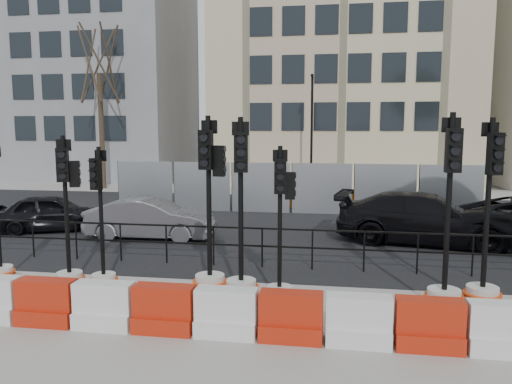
% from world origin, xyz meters
% --- Properties ---
extents(ground, '(120.00, 120.00, 0.00)m').
position_xyz_m(ground, '(0.00, 0.00, 0.00)').
color(ground, '#51514C').
rests_on(ground, ground).
extents(sidewalk_near, '(40.00, 6.00, 0.02)m').
position_xyz_m(sidewalk_near, '(0.00, -3.00, 0.01)').
color(sidewalk_near, gray).
rests_on(sidewalk_near, ground).
extents(road, '(40.00, 14.00, 0.03)m').
position_xyz_m(road, '(0.00, 7.00, 0.01)').
color(road, black).
rests_on(road, ground).
extents(sidewalk_far, '(40.00, 4.00, 0.02)m').
position_xyz_m(sidewalk_far, '(0.00, 16.00, 0.01)').
color(sidewalk_far, gray).
rests_on(sidewalk_far, ground).
extents(building_grey, '(11.00, 9.06, 14.00)m').
position_xyz_m(building_grey, '(-14.00, 21.99, 7.00)').
color(building_grey, gray).
rests_on(building_grey, ground).
extents(building_cream, '(15.00, 10.06, 18.00)m').
position_xyz_m(building_cream, '(2.00, 21.99, 9.00)').
color(building_cream, beige).
rests_on(building_cream, ground).
extents(kerb_railing, '(18.00, 0.04, 1.00)m').
position_xyz_m(kerb_railing, '(0.00, 1.20, 0.69)').
color(kerb_railing, black).
rests_on(kerb_railing, ground).
extents(heras_fencing, '(14.33, 1.72, 2.00)m').
position_xyz_m(heras_fencing, '(0.57, 9.86, 0.65)').
color(heras_fencing, '#989BA1').
rests_on(heras_fencing, ground).
extents(lamp_post_far, '(0.12, 0.56, 6.00)m').
position_xyz_m(lamp_post_far, '(0.50, 14.98, 3.22)').
color(lamp_post_far, black).
rests_on(lamp_post_far, ground).
extents(tree_bare_far, '(2.00, 2.00, 9.00)m').
position_xyz_m(tree_bare_far, '(-11.00, 15.50, 6.65)').
color(tree_bare_far, '#473828').
rests_on(tree_bare_far, ground).
extents(barrier_row, '(15.70, 0.50, 0.80)m').
position_xyz_m(barrier_row, '(-0.00, -2.80, 0.37)').
color(barrier_row, red).
rests_on(barrier_row, ground).
extents(traffic_signal_b, '(0.63, 0.63, 3.22)m').
position_xyz_m(traffic_signal_b, '(-3.72, -1.05, 0.77)').
color(traffic_signal_b, beige).
rests_on(traffic_signal_b, ground).
extents(traffic_signal_c, '(0.59, 0.59, 3.00)m').
position_xyz_m(traffic_signal_c, '(-3.01, -0.98, 0.62)').
color(traffic_signal_c, beige).
rests_on(traffic_signal_c, ground).
extents(traffic_signal_d, '(0.71, 0.71, 3.61)m').
position_xyz_m(traffic_signal_d, '(-0.74, -0.94, 0.86)').
color(traffic_signal_d, beige).
rests_on(traffic_signal_d, ground).
extents(traffic_signal_e, '(0.70, 0.70, 3.57)m').
position_xyz_m(traffic_signal_e, '(-0.07, -1.16, 0.74)').
color(traffic_signal_e, beige).
rests_on(traffic_signal_e, ground).
extents(traffic_signal_f, '(0.60, 0.60, 3.04)m').
position_xyz_m(traffic_signal_f, '(0.70, -1.24, 0.73)').
color(traffic_signal_f, beige).
rests_on(traffic_signal_f, ground).
extents(traffic_signal_g, '(0.72, 0.72, 3.64)m').
position_xyz_m(traffic_signal_g, '(3.71, -1.16, 0.75)').
color(traffic_signal_g, beige).
rests_on(traffic_signal_g, ground).
extents(traffic_signal_h, '(0.70, 0.70, 3.56)m').
position_xyz_m(traffic_signal_h, '(4.47, -0.85, 0.73)').
color(traffic_signal_h, beige).
rests_on(traffic_signal_h, ground).
extents(car_a, '(3.96, 4.64, 1.24)m').
position_xyz_m(car_a, '(-7.40, 4.40, 0.62)').
color(car_a, black).
rests_on(car_a, ground).
extents(car_b, '(1.69, 3.95, 1.26)m').
position_xyz_m(car_b, '(-3.81, 3.83, 0.63)').
color(car_b, '#545459').
rests_on(car_b, ground).
extents(car_c, '(3.82, 5.84, 1.49)m').
position_xyz_m(car_c, '(4.33, 4.49, 0.75)').
color(car_c, black).
rests_on(car_c, ground).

